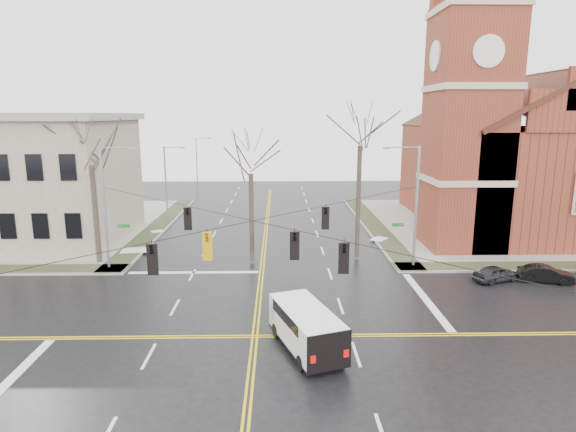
{
  "coord_description": "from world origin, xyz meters",
  "views": [
    {
      "loc": [
        1.27,
        -23.33,
        11.36
      ],
      "look_at": [
        1.86,
        6.0,
        5.17
      ],
      "focal_mm": 30.0,
      "sensor_mm": 36.0,
      "label": 1
    }
  ],
  "objects_px": {
    "church": "(513,145)",
    "tree_ne": "(360,138)",
    "streetlight_north_a": "(167,180)",
    "streetlight_north_b": "(198,162)",
    "tree_nw_near": "(251,168)",
    "tree_nw_far": "(91,158)",
    "parked_car_b": "(546,274)",
    "parked_car_a": "(496,274)",
    "signal_pole_nw": "(107,204)",
    "signal_pole_ne": "(414,203)",
    "cargo_van": "(304,324)"
  },
  "relations": [
    {
      "from": "church",
      "to": "tree_ne",
      "type": "xyz_separation_m",
      "value": [
        -17.23,
        -11.08,
        1.19
      ]
    },
    {
      "from": "streetlight_north_a",
      "to": "streetlight_north_b",
      "type": "xyz_separation_m",
      "value": [
        0.0,
        20.0,
        0.0
      ]
    },
    {
      "from": "tree_nw_near",
      "to": "tree_nw_far",
      "type": "bearing_deg",
      "value": -179.84
    },
    {
      "from": "streetlight_north_b",
      "to": "tree_nw_far",
      "type": "xyz_separation_m",
      "value": [
        -2.01,
        -35.19,
        3.7
      ]
    },
    {
      "from": "parked_car_b",
      "to": "tree_ne",
      "type": "xyz_separation_m",
      "value": [
        -12.19,
        5.74,
        9.04
      ]
    },
    {
      "from": "tree_nw_far",
      "to": "tree_ne",
      "type": "distance_m",
      "value": 20.27
    },
    {
      "from": "streetlight_north_a",
      "to": "tree_nw_near",
      "type": "relative_size",
      "value": 0.78
    },
    {
      "from": "parked_car_a",
      "to": "tree_ne",
      "type": "height_order",
      "value": "tree_ne"
    },
    {
      "from": "parked_car_a",
      "to": "tree_ne",
      "type": "bearing_deg",
      "value": 36.82
    },
    {
      "from": "signal_pole_nw",
      "to": "streetlight_north_b",
      "type": "xyz_separation_m",
      "value": [
        0.67,
        36.5,
        -0.48
      ]
    },
    {
      "from": "parked_car_b",
      "to": "signal_pole_nw",
      "type": "bearing_deg",
      "value": 98.85
    },
    {
      "from": "parked_car_a",
      "to": "parked_car_b",
      "type": "relative_size",
      "value": 0.93
    },
    {
      "from": "signal_pole_ne",
      "to": "parked_car_b",
      "type": "distance_m",
      "value": 10.11
    },
    {
      "from": "church",
      "to": "parked_car_a",
      "type": "distance_m",
      "value": 20.21
    },
    {
      "from": "church",
      "to": "tree_ne",
      "type": "distance_m",
      "value": 20.52
    },
    {
      "from": "church",
      "to": "tree_nw_near",
      "type": "bearing_deg",
      "value": -154.98
    },
    {
      "from": "parked_car_b",
      "to": "tree_nw_far",
      "type": "height_order",
      "value": "tree_nw_far"
    },
    {
      "from": "parked_car_a",
      "to": "tree_nw_near",
      "type": "xyz_separation_m",
      "value": [
        -17.15,
        4.67,
        6.89
      ]
    },
    {
      "from": "signal_pole_ne",
      "to": "tree_nw_far",
      "type": "distance_m",
      "value": 24.23
    },
    {
      "from": "signal_pole_nw",
      "to": "parked_car_a",
      "type": "distance_m",
      "value": 28.21
    },
    {
      "from": "cargo_van",
      "to": "streetlight_north_b",
      "type": "bearing_deg",
      "value": 86.25
    },
    {
      "from": "church",
      "to": "streetlight_north_b",
      "type": "relative_size",
      "value": 3.44
    },
    {
      "from": "streetlight_north_a",
      "to": "tree_ne",
      "type": "height_order",
      "value": "tree_ne"
    },
    {
      "from": "streetlight_north_b",
      "to": "tree_ne",
      "type": "relative_size",
      "value": 0.6
    },
    {
      "from": "tree_ne",
      "to": "streetlight_north_b",
      "type": "bearing_deg",
      "value": 117.94
    },
    {
      "from": "streetlight_north_b",
      "to": "streetlight_north_a",
      "type": "bearing_deg",
      "value": -90.0
    },
    {
      "from": "tree_nw_near",
      "to": "tree_ne",
      "type": "distance_m",
      "value": 8.67
    },
    {
      "from": "parked_car_b",
      "to": "tree_nw_near",
      "type": "bearing_deg",
      "value": 91.98
    },
    {
      "from": "streetlight_north_b",
      "to": "parked_car_a",
      "type": "distance_m",
      "value": 48.27
    },
    {
      "from": "tree_nw_near",
      "to": "tree_ne",
      "type": "relative_size",
      "value": 0.77
    },
    {
      "from": "signal_pole_nw",
      "to": "tree_ne",
      "type": "bearing_deg",
      "value": 6.65
    },
    {
      "from": "cargo_van",
      "to": "parked_car_b",
      "type": "height_order",
      "value": "cargo_van"
    },
    {
      "from": "signal_pole_nw",
      "to": "parked_car_a",
      "type": "bearing_deg",
      "value": -6.85
    },
    {
      "from": "streetlight_north_b",
      "to": "tree_nw_far",
      "type": "height_order",
      "value": "tree_nw_far"
    },
    {
      "from": "streetlight_north_b",
      "to": "church",
      "type": "bearing_deg",
      "value": -33.25
    },
    {
      "from": "cargo_van",
      "to": "parked_car_a",
      "type": "relative_size",
      "value": 1.77
    },
    {
      "from": "tree_nw_near",
      "to": "tree_ne",
      "type": "height_order",
      "value": "tree_ne"
    },
    {
      "from": "church",
      "to": "cargo_van",
      "type": "bearing_deg",
      "value": -130.48
    },
    {
      "from": "signal_pole_nw",
      "to": "tree_nw_near",
      "type": "bearing_deg",
      "value": 7.29
    },
    {
      "from": "parked_car_b",
      "to": "tree_nw_far",
      "type": "xyz_separation_m",
      "value": [
        -32.38,
        4.85,
        7.59
      ]
    },
    {
      "from": "streetlight_north_a",
      "to": "parked_car_a",
      "type": "xyz_separation_m",
      "value": [
        27.0,
        -19.82,
        -3.9
      ]
    },
    {
      "from": "church",
      "to": "streetlight_north_b",
      "type": "height_order",
      "value": "church"
    },
    {
      "from": "signal_pole_nw",
      "to": "streetlight_north_b",
      "type": "bearing_deg",
      "value": 88.95
    },
    {
      "from": "signal_pole_ne",
      "to": "signal_pole_nw",
      "type": "relative_size",
      "value": 1.0
    },
    {
      "from": "cargo_van",
      "to": "tree_nw_near",
      "type": "relative_size",
      "value": 0.57
    },
    {
      "from": "streetlight_north_a",
      "to": "church",
      "type": "bearing_deg",
      "value": -5.19
    },
    {
      "from": "parked_car_b",
      "to": "tree_nw_near",
      "type": "xyz_separation_m",
      "value": [
        -20.54,
        4.89,
        6.87
      ]
    },
    {
      "from": "parked_car_a",
      "to": "cargo_van",
      "type": "bearing_deg",
      "value": 103.27
    },
    {
      "from": "signal_pole_ne",
      "to": "parked_car_b",
      "type": "relative_size",
      "value": 2.54
    },
    {
      "from": "signal_pole_ne",
      "to": "cargo_van",
      "type": "distance_m",
      "value": 15.95
    }
  ]
}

